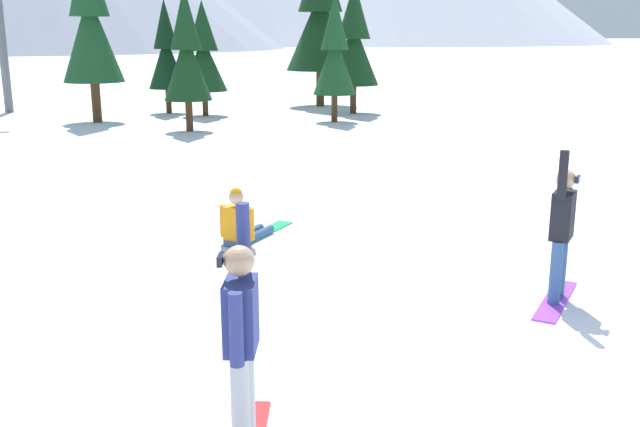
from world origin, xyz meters
name	(u,v)px	position (x,y,z in m)	size (l,w,h in m)	color
ground_plane	(598,409)	(0.00, 0.00, 0.00)	(800.00, 800.00, 0.00)	white
snowboarder_foreground	(242,343)	(-3.19, 0.47, 0.96)	(0.86, 1.57, 2.03)	red
snowboarder_midground	(561,231)	(1.40, 2.34, 0.93)	(1.38, 1.26, 1.98)	#993FD8
snowboarder_background	(243,223)	(-1.66, 6.29, 0.33)	(1.51, 1.46, 0.96)	#335184
pine_tree_broad	(203,54)	(1.66, 24.85, 2.54)	(1.88, 1.88, 4.65)	#472D19
pine_tree_tall	(186,53)	(0.13, 20.29, 2.67)	(1.65, 1.65, 4.90)	#472D19
pine_tree_young	(90,21)	(-2.70, 24.18, 3.78)	(2.27, 2.27, 6.94)	#472D19
pine_tree_slender	(320,16)	(7.58, 26.97, 4.12)	(3.15, 3.15, 7.54)	#472D19
pine_tree_twin	(354,42)	(7.77, 23.52, 2.97)	(2.13, 2.13, 5.45)	#472D19
pine_tree_leaning	(166,52)	(0.40, 26.42, 2.58)	(1.57, 1.57, 4.75)	#472D19
pine_tree_short	(335,53)	(5.90, 21.03, 2.60)	(1.65, 1.65, 4.78)	#472D19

